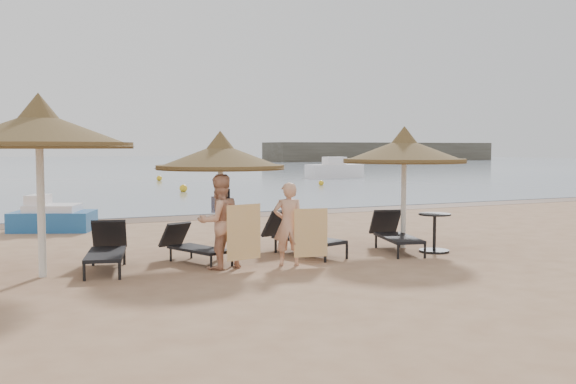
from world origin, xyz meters
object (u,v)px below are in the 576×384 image
lounger_far_left (107,248)px  person_left (219,214)px  lounger_near_right (300,235)px  person_right (288,217)px  palapa_center (220,157)px  palapa_right (404,151)px  lounger_near_left (192,245)px  pedal_boat (52,217)px  palapa_left (39,131)px  lounger_far_right (394,233)px  side_table (434,234)px

lounger_far_left → person_left: size_ratio=0.99×
lounger_near_right → person_right: 1.44m
palapa_center → palapa_right: 4.15m
lounger_near_left → person_right: person_right is taller
lounger_near_right → pedal_boat: bearing=109.8°
lounger_near_right → pedal_boat: pedal_boat is taller
person_left → pedal_boat: person_left is taller
palapa_left → person_right: 4.67m
palapa_right → lounger_far_left: bearing=177.9°
palapa_right → lounger_far_left: palapa_right is taller
lounger_far_right → side_table: lounger_far_right is taller
lounger_far_left → lounger_near_left: (1.63, 0.05, -0.05)m
pedal_boat → lounger_near_left: bearing=-48.8°
lounger_far_right → lounger_near_right: bearing=-179.1°
palapa_right → lounger_near_left: 5.11m
lounger_far_right → palapa_right: bearing=46.7°
side_table → person_left: (-4.78, 0.15, 0.62)m
lounger_near_left → side_table: size_ratio=2.12×
lounger_near_right → pedal_boat: size_ratio=0.88×
pedal_boat → palapa_center: bearing=-43.3°
palapa_left → lounger_far_right: (7.12, -0.23, -2.14)m
lounger_near_left → pedal_boat: pedal_boat is taller
palapa_center → lounger_near_left: palapa_center is taller
lounger_far_right → person_left: 4.17m
lounger_near_right → side_table: bearing=-36.1°
palapa_left → lounger_far_left: palapa_left is taller
palapa_left → palapa_right: (7.52, 0.02, -0.37)m
person_left → lounger_near_left: bearing=-83.5°
lounger_far_left → lounger_far_right: 6.01m
palapa_left → lounger_near_left: (2.75, 0.30, -2.18)m
side_table → person_right: person_right is taller
palapa_right → lounger_far_left: size_ratio=1.36×
side_table → lounger_far_right: bearing=143.6°
lounger_far_left → lounger_far_right: bearing=9.2°
palapa_center → lounger_near_right: 2.36m
palapa_center → lounger_far_right: (3.73, -0.64, -1.66)m
lounger_far_left → lounger_near_left: bearing=15.5°
palapa_center → person_left: palapa_center is taller
lounger_far_left → person_right: 3.40m
lounger_far_right → person_left: bearing=-160.2°
side_table → palapa_left: bearing=174.7°
lounger_far_left → palapa_right: bearing=11.8°
palapa_left → lounger_far_right: bearing=-1.8°
person_right → pedal_boat: person_right is taller
side_table → palapa_right: bearing=110.2°
lounger_far_right → side_table: bearing=-21.4°
palapa_right → person_left: 4.69m
person_left → palapa_center: bearing=-120.9°
pedal_boat → lounger_far_right: bearing=-23.4°
lounger_near_left → lounger_near_right: lounger_near_right is taller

